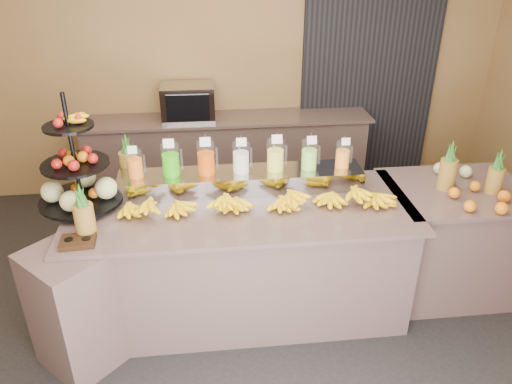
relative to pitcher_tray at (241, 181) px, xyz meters
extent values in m
plane|color=black|center=(-0.02, -0.58, -1.01)|extent=(6.00, 6.00, 0.00)
cube|color=olive|center=(-0.02, 1.93, 0.39)|extent=(6.00, 0.02, 2.80)
cube|color=black|center=(1.58, 1.88, 0.19)|extent=(1.50, 0.06, 2.20)
cube|color=gray|center=(-0.02, -0.28, -0.56)|extent=(2.40, 0.90, 0.90)
cube|color=gray|center=(-0.02, -0.28, -0.09)|extent=(2.50, 1.00, 0.03)
cube|color=gray|center=(-1.17, -0.68, -0.56)|extent=(0.71, 0.71, 0.90)
cube|color=gray|center=(1.68, -0.18, -0.56)|extent=(1.00, 0.80, 0.90)
cube|color=gray|center=(1.68, -0.18, -0.09)|extent=(1.08, 0.88, 0.03)
cube|color=gray|center=(-0.02, 1.67, -0.56)|extent=(3.00, 0.50, 0.90)
cube|color=gray|center=(-0.02, 1.67, -0.09)|extent=(3.10, 0.55, 0.03)
cube|color=gray|center=(0.00, 0.00, 0.00)|extent=(1.85, 0.30, 0.15)
cylinder|color=silver|center=(-0.78, 0.00, 0.18)|extent=(0.11, 0.11, 0.21)
cylinder|color=orange|center=(-0.78, 0.00, 0.15)|extent=(0.11, 0.11, 0.14)
cylinder|color=gray|center=(-0.79, 0.01, 0.23)|extent=(0.01, 0.01, 0.25)
cube|color=white|center=(-0.78, -0.05, 0.31)|extent=(0.07, 0.02, 0.06)
cylinder|color=silver|center=(-0.52, 0.00, 0.20)|extent=(0.13, 0.13, 0.25)
cylinder|color=#28B303|center=(-0.52, 0.00, 0.16)|extent=(0.13, 0.13, 0.17)
cylinder|color=gray|center=(-0.54, 0.01, 0.25)|extent=(0.01, 0.01, 0.29)
cube|color=white|center=(-0.52, -0.06, 0.35)|extent=(0.08, 0.02, 0.07)
cylinder|color=silver|center=(-0.26, 0.00, 0.20)|extent=(0.13, 0.13, 0.25)
cylinder|color=#DA4600|center=(-0.26, 0.00, 0.16)|extent=(0.13, 0.13, 0.17)
cylinder|color=gray|center=(-0.28, 0.01, 0.25)|extent=(0.01, 0.01, 0.29)
cube|color=white|center=(-0.26, -0.06, 0.35)|extent=(0.08, 0.02, 0.07)
cylinder|color=silver|center=(0.00, 0.00, 0.19)|extent=(0.13, 0.13, 0.23)
cylinder|color=silver|center=(0.00, 0.00, 0.15)|extent=(0.12, 0.12, 0.16)
cylinder|color=gray|center=(-0.02, 0.01, 0.24)|extent=(0.01, 0.01, 0.28)
cube|color=white|center=(0.00, -0.06, 0.34)|extent=(0.07, 0.02, 0.06)
cylinder|color=silver|center=(0.26, 0.00, 0.20)|extent=(0.13, 0.13, 0.24)
cylinder|color=yellow|center=(0.26, 0.00, 0.16)|extent=(0.12, 0.12, 0.17)
cylinder|color=gray|center=(0.24, 0.01, 0.25)|extent=(0.01, 0.01, 0.29)
cube|color=white|center=(0.26, -0.06, 0.35)|extent=(0.08, 0.02, 0.07)
cylinder|color=silver|center=(0.52, 0.00, 0.19)|extent=(0.12, 0.12, 0.23)
cylinder|color=#8AD349|center=(0.52, 0.00, 0.15)|extent=(0.11, 0.11, 0.15)
cylinder|color=gray|center=(0.50, 0.01, 0.24)|extent=(0.01, 0.01, 0.27)
cube|color=white|center=(0.52, -0.06, 0.33)|extent=(0.07, 0.02, 0.06)
cylinder|color=silver|center=(0.78, 0.00, 0.18)|extent=(0.11, 0.11, 0.20)
cylinder|color=orange|center=(0.78, 0.00, 0.14)|extent=(0.10, 0.10, 0.14)
cylinder|color=gray|center=(0.77, 0.01, 0.22)|extent=(0.01, 0.01, 0.24)
cube|color=white|center=(0.78, -0.05, 0.31)|extent=(0.06, 0.02, 0.06)
ellipsoid|color=yellow|center=(-0.82, -0.29, -0.02)|extent=(0.25, 0.18, 0.10)
ellipsoid|color=yellow|center=(-0.46, -0.29, -0.02)|extent=(0.25, 0.18, 0.10)
ellipsoid|color=yellow|center=(-0.10, -0.29, -0.02)|extent=(0.25, 0.18, 0.10)
ellipsoid|color=yellow|center=(0.26, -0.29, -0.02)|extent=(0.25, 0.18, 0.10)
ellipsoid|color=yellow|center=(0.62, -0.29, -0.02)|extent=(0.25, 0.18, 0.10)
ellipsoid|color=yellow|center=(0.98, -0.29, -0.02)|extent=(0.25, 0.18, 0.10)
ellipsoid|color=yellow|center=(-0.64, -0.29, 0.05)|extent=(0.21, 0.16, 0.09)
ellipsoid|color=yellow|center=(-0.16, -0.29, 0.05)|extent=(0.21, 0.16, 0.09)
ellipsoid|color=yellow|center=(0.32, -0.29, 0.05)|extent=(0.21, 0.16, 0.09)
ellipsoid|color=yellow|center=(0.80, -0.29, 0.05)|extent=(0.21, 0.16, 0.09)
cylinder|color=black|center=(-1.17, -0.12, 0.35)|extent=(0.04, 0.04, 0.84)
cylinder|color=black|center=(-1.17, -0.12, -0.03)|extent=(0.76, 0.76, 0.02)
cylinder|color=black|center=(-1.17, -0.12, 0.25)|extent=(0.60, 0.60, 0.02)
cylinder|color=black|center=(-1.17, -0.12, 0.53)|extent=(0.43, 0.43, 0.02)
sphere|color=#C2C688|center=(-0.98, -0.12, 0.06)|extent=(0.16, 0.16, 0.16)
sphere|color=maroon|center=(-1.04, -0.12, 0.30)|extent=(0.07, 0.07, 0.07)
sphere|color=orange|center=(-1.26, -0.12, 0.02)|extent=(0.08, 0.08, 0.08)
cube|color=black|center=(-1.10, -0.63, -0.06)|extent=(0.23, 0.18, 0.03)
cylinder|color=brown|center=(-1.06, -0.53, 0.04)|extent=(0.13, 0.13, 0.22)
cone|color=#1A4D19|center=(-1.06, -0.53, 0.23)|extent=(0.07, 0.07, 0.16)
cylinder|color=brown|center=(-0.86, 0.22, 0.05)|extent=(0.14, 0.14, 0.26)
cone|color=#1A4D19|center=(-0.86, 0.22, 0.26)|extent=(0.07, 0.07, 0.16)
cylinder|color=brown|center=(1.57, -0.16, 0.05)|extent=(0.13, 0.13, 0.24)
cylinder|color=brown|center=(1.90, -0.26, 0.03)|extent=(0.12, 0.12, 0.20)
ellipsoid|color=orange|center=(1.72, -0.41, -0.03)|extent=(0.36, 0.24, 0.09)
cube|color=gray|center=(-0.41, 1.67, 0.11)|extent=(0.55, 0.39, 0.36)
camera|label=1|loc=(-0.26, -3.40, 1.71)|focal=35.00mm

